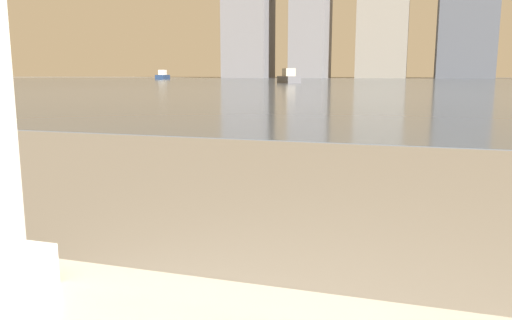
{
  "coord_description": "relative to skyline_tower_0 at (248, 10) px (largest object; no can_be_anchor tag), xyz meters",
  "views": [
    {
      "loc": [
        0.53,
        0.18,
        0.95
      ],
      "look_at": [
        -0.11,
        2.21,
        0.58
      ],
      "focal_mm": 35.0,
      "sensor_mm": 36.0,
      "label": 1
    }
  ],
  "objects": [
    {
      "name": "harbor_boat_1",
      "position": [
        -4.85,
        -35.27,
        -15.5
      ],
      "size": [
        2.44,
        4.7,
        1.68
      ],
      "color": "navy",
      "rests_on": "harbor_water"
    },
    {
      "name": "skyline_tower_0",
      "position": [
        0.0,
        0.0,
        0.0
      ],
      "size": [
        10.69,
        10.15,
        32.2
      ],
      "color": "slate",
      "rests_on": "ground_plane"
    },
    {
      "name": "skyline_tower_3",
      "position": [
        48.84,
        0.0,
        -2.9
      ],
      "size": [
        11.56,
        10.91,
        26.39
      ],
      "color": "#4C515B",
      "rests_on": "ground_plane"
    },
    {
      "name": "harbor_water",
      "position": [
        38.29,
        -56.0,
        -16.1
      ],
      "size": [
        180.0,
        110.0,
        0.01
      ],
      "color": "slate",
      "rests_on": "ground_plane"
    },
    {
      "name": "harbor_boat_3",
      "position": [
        26.22,
        -66.14,
        -15.55
      ],
      "size": [
        3.29,
        4.22,
        1.53
      ],
      "color": "#4C4C51",
      "rests_on": "harbor_water"
    }
  ]
}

